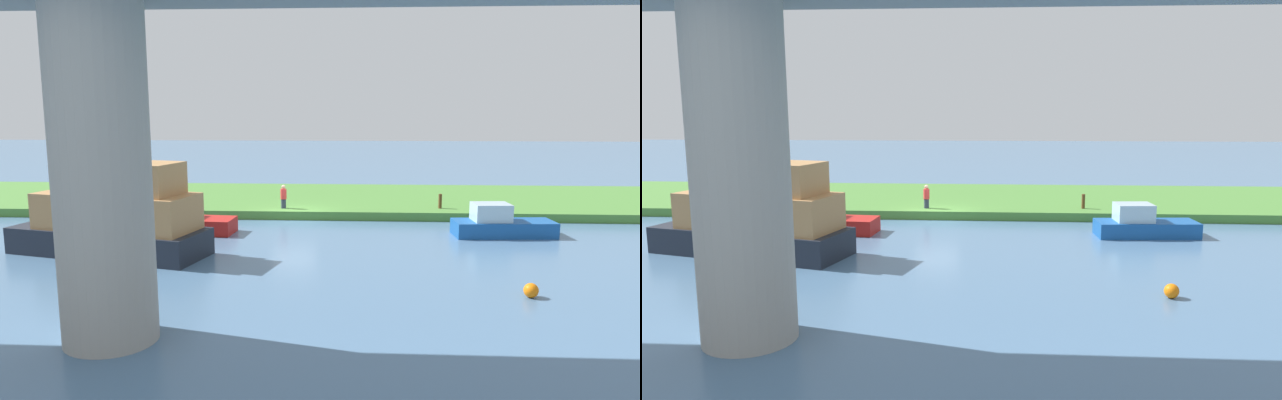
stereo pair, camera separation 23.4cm
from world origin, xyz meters
TOP-DOWN VIEW (x-y plane):
  - ground_plane at (0.00, 0.00)m, footprint 160.00×160.00m
  - grassy_bank at (0.00, -6.00)m, footprint 80.00×12.00m
  - bridge_pylon at (3.32, 17.19)m, footprint 2.56×2.56m
  - person_on_bank at (0.72, -1.10)m, footprint 0.46×0.46m
  - mooring_post at (-8.51, -1.57)m, footprint 0.20×0.20m
  - houseboat_blue at (7.04, 8.03)m, footprint 9.20×5.01m
  - pontoon_yellow at (5.40, 3.49)m, footprint 5.15×2.21m
  - motorboat_white at (-10.75, 3.42)m, footprint 5.07×2.12m
  - marker_buoy at (-9.38, 12.92)m, footprint 0.50×0.50m

SIDE VIEW (x-z plane):
  - ground_plane at x=0.00m, z-range 0.00..0.00m
  - grassy_bank at x=0.00m, z-range 0.00..0.50m
  - marker_buoy at x=-9.38m, z-range 0.00..0.50m
  - motorboat_white at x=-10.75m, z-range -0.24..1.42m
  - pontoon_yellow at x=5.40m, z-range -0.24..1.43m
  - mooring_post at x=-8.51m, z-range 0.50..1.35m
  - person_on_bank at x=0.72m, z-range 0.51..1.90m
  - houseboat_blue at x=7.04m, z-range -0.58..3.89m
  - bridge_pylon at x=3.32m, z-range 0.00..9.13m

